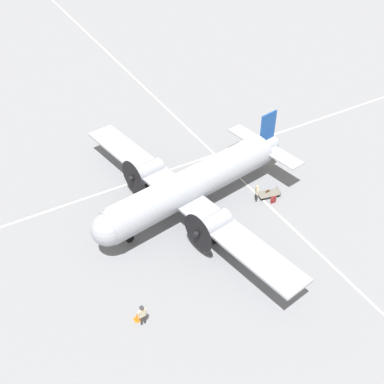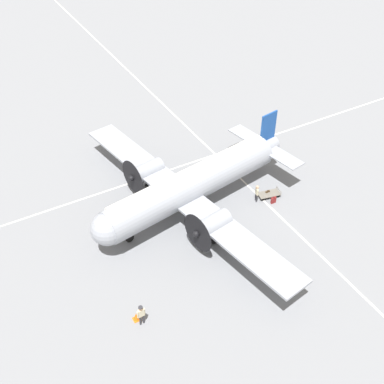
{
  "view_description": "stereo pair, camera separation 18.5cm",
  "coord_description": "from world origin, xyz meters",
  "px_view_note": "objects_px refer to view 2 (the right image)",
  "views": [
    {
      "loc": [
        -15.33,
        -26.74,
        27.37
      ],
      "look_at": [
        0.0,
        0.0,
        1.76
      ],
      "focal_mm": 45.0,
      "sensor_mm": 36.0,
      "label": 1
    },
    {
      "loc": [
        -15.17,
        -26.83,
        27.37
      ],
      "look_at": [
        0.0,
        0.0,
        1.76
      ],
      "focal_mm": 45.0,
      "sensor_mm": 36.0,
      "label": 2
    }
  ],
  "objects_px": {
    "crew_foreground": "(141,313)",
    "suitcase_near_door": "(268,193)",
    "airliner_main": "(188,186)",
    "traffic_cone": "(136,317)",
    "suitcase_upright_spare": "(273,200)",
    "passenger_boarding": "(257,192)",
    "baggage_cart": "(269,194)"
  },
  "relations": [
    {
      "from": "airliner_main",
      "to": "suitcase_near_door",
      "type": "bearing_deg",
      "value": 156.7
    },
    {
      "from": "suitcase_upright_spare",
      "to": "baggage_cart",
      "type": "bearing_deg",
      "value": 77.34
    },
    {
      "from": "crew_foreground",
      "to": "traffic_cone",
      "type": "height_order",
      "value": "crew_foreground"
    },
    {
      "from": "crew_foreground",
      "to": "traffic_cone",
      "type": "relative_size",
      "value": 2.79
    },
    {
      "from": "crew_foreground",
      "to": "baggage_cart",
      "type": "distance_m",
      "value": 16.66
    },
    {
      "from": "passenger_boarding",
      "to": "traffic_cone",
      "type": "xyz_separation_m",
      "value": [
        -14.14,
        -6.08,
        -0.74
      ]
    },
    {
      "from": "crew_foreground",
      "to": "baggage_cart",
      "type": "xyz_separation_m",
      "value": [
        15.31,
        6.51,
        -0.84
      ]
    },
    {
      "from": "crew_foreground",
      "to": "traffic_cone",
      "type": "distance_m",
      "value": 0.97
    },
    {
      "from": "passenger_boarding",
      "to": "traffic_cone",
      "type": "distance_m",
      "value": 15.41
    },
    {
      "from": "airliner_main",
      "to": "traffic_cone",
      "type": "xyz_separation_m",
      "value": [
        -8.41,
        -7.96,
        -2.3
      ]
    },
    {
      "from": "crew_foreground",
      "to": "passenger_boarding",
      "type": "xyz_separation_m",
      "value": [
        13.95,
        6.57,
        -0.08
      ]
    },
    {
      "from": "passenger_boarding",
      "to": "suitcase_upright_spare",
      "type": "height_order",
      "value": "passenger_boarding"
    },
    {
      "from": "suitcase_upright_spare",
      "to": "baggage_cart",
      "type": "xyz_separation_m",
      "value": [
        0.2,
        0.89,
        -0.03
      ]
    },
    {
      "from": "crew_foreground",
      "to": "suitcase_near_door",
      "type": "relative_size",
      "value": 3.56
    },
    {
      "from": "airliner_main",
      "to": "traffic_cone",
      "type": "bearing_deg",
      "value": 33.77
    },
    {
      "from": "crew_foreground",
      "to": "suitcase_near_door",
      "type": "height_order",
      "value": "crew_foreground"
    },
    {
      "from": "suitcase_upright_spare",
      "to": "suitcase_near_door",
      "type": "bearing_deg",
      "value": 80.5
    },
    {
      "from": "passenger_boarding",
      "to": "baggage_cart",
      "type": "xyz_separation_m",
      "value": [
        1.37,
        -0.05,
        -0.77
      ]
    },
    {
      "from": "airliner_main",
      "to": "passenger_boarding",
      "type": "relative_size",
      "value": 15.06
    },
    {
      "from": "airliner_main",
      "to": "passenger_boarding",
      "type": "bearing_deg",
      "value": 152.17
    },
    {
      "from": "suitcase_near_door",
      "to": "suitcase_upright_spare",
      "type": "height_order",
      "value": "suitcase_upright_spare"
    },
    {
      "from": "passenger_boarding",
      "to": "traffic_cone",
      "type": "height_order",
      "value": "passenger_boarding"
    },
    {
      "from": "crew_foreground",
      "to": "suitcase_upright_spare",
      "type": "distance_m",
      "value": 16.15
    },
    {
      "from": "traffic_cone",
      "to": "baggage_cart",
      "type": "bearing_deg",
      "value": 21.24
    },
    {
      "from": "suitcase_near_door",
      "to": "baggage_cart",
      "type": "height_order",
      "value": "baggage_cart"
    },
    {
      "from": "airliner_main",
      "to": "traffic_cone",
      "type": "height_order",
      "value": "airliner_main"
    },
    {
      "from": "crew_foreground",
      "to": "suitcase_upright_spare",
      "type": "height_order",
      "value": "crew_foreground"
    },
    {
      "from": "passenger_boarding",
      "to": "suitcase_upright_spare",
      "type": "bearing_deg",
      "value": 71.55
    },
    {
      "from": "airliner_main",
      "to": "suitcase_upright_spare",
      "type": "distance_m",
      "value": 7.8
    },
    {
      "from": "suitcase_near_door",
      "to": "traffic_cone",
      "type": "bearing_deg",
      "value": -158.05
    },
    {
      "from": "suitcase_upright_spare",
      "to": "airliner_main",
      "type": "bearing_deg",
      "value": 157.75
    },
    {
      "from": "baggage_cart",
      "to": "traffic_cone",
      "type": "bearing_deg",
      "value": 33.19
    }
  ]
}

